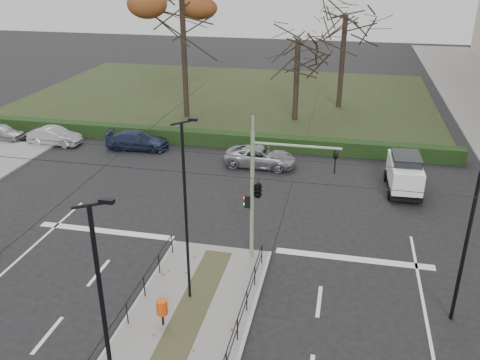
# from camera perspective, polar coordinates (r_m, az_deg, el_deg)

# --- Properties ---
(ground) EXTENTS (140.00, 140.00, 0.00)m
(ground) POSITION_cam_1_polar(r_m,az_deg,el_deg) (19.87, -5.67, -15.10)
(ground) COLOR black
(ground) RESTS_ON ground
(park) EXTENTS (38.00, 26.00, 0.10)m
(park) POSITION_cam_1_polar(r_m,az_deg,el_deg) (49.50, -1.24, 9.35)
(park) COLOR #232D16
(park) RESTS_ON ground
(hedge) EXTENTS (38.00, 1.00, 1.00)m
(hedge) POSITION_cam_1_polar(r_m,az_deg,el_deg) (37.01, -6.01, 4.89)
(hedge) COLOR black
(hedge) RESTS_ON ground
(median_railing) EXTENTS (4.14, 13.24, 0.92)m
(median_railing) POSITION_cam_1_polar(r_m,az_deg,el_deg) (17.38, -8.47, -17.80)
(median_railing) COLOR black
(median_railing) RESTS_ON median_island
(catenary) EXTENTS (20.00, 34.00, 6.00)m
(catenary) POSITION_cam_1_polar(r_m,az_deg,el_deg) (19.27, -4.64, -4.19)
(catenary) COLOR black
(catenary) RESTS_ON ground
(traffic_light) EXTENTS (3.96, 2.26, 5.82)m
(traffic_light) POSITION_cam_1_polar(r_m,az_deg,el_deg) (21.35, 2.27, -0.88)
(traffic_light) COLOR gray
(traffic_light) RESTS_ON median_island
(litter_bin) EXTENTS (0.41, 0.41, 1.05)m
(litter_bin) POSITION_cam_1_polar(r_m,az_deg,el_deg) (19.00, -8.76, -13.97)
(litter_bin) COLOR black
(litter_bin) RESTS_ON median_island
(streetlamp_median_near) EXTENTS (0.64, 0.13, 7.68)m
(streetlamp_median_near) POSITION_cam_1_polar(r_m,az_deg,el_deg) (13.14, -14.66, -16.88)
(streetlamp_median_near) COLOR black
(streetlamp_median_near) RESTS_ON median_island
(streetlamp_median_far) EXTENTS (0.61, 0.13, 7.34)m
(streetlamp_median_far) POSITION_cam_1_polar(r_m,az_deg,el_deg) (18.66, -6.06, -3.67)
(streetlamp_median_far) COLOR black
(streetlamp_median_far) RESTS_ON median_island
(parked_car_first) EXTENTS (3.68, 1.65, 1.23)m
(parked_car_first) POSITION_cam_1_polar(r_m,az_deg,el_deg) (41.31, -25.30, 4.89)
(parked_car_first) COLOR #9C9EA3
(parked_car_first) RESTS_ON ground
(parked_car_second) EXTENTS (3.85, 1.44, 1.26)m
(parked_car_second) POSITION_cam_1_polar(r_m,az_deg,el_deg) (38.81, -20.08, 4.64)
(parked_car_second) COLOR #9C9EA3
(parked_car_second) RESTS_ON ground
(parked_car_third) EXTENTS (4.48, 2.10, 1.27)m
(parked_car_third) POSITION_cam_1_polar(r_m,az_deg,el_deg) (36.31, -11.45, 4.38)
(parked_car_third) COLOR #1B243F
(parked_car_third) RESTS_ON ground
(parked_car_fourth) EXTENTS (4.62, 2.22, 1.27)m
(parked_car_fourth) POSITION_cam_1_polar(r_m,az_deg,el_deg) (32.67, 2.30, 2.63)
(parked_car_fourth) COLOR #9C9EA3
(parked_car_fourth) RESTS_ON ground
(white_van) EXTENTS (1.96, 4.05, 2.20)m
(white_van) POSITION_cam_1_polar(r_m,az_deg,el_deg) (30.44, 17.99, 0.85)
(white_van) COLOR white
(white_van) RESTS_ON ground
(bare_tree_center) EXTENTS (6.48, 6.48, 10.46)m
(bare_tree_center) POSITION_cam_1_polar(r_m,az_deg,el_deg) (45.34, 11.74, 16.99)
(bare_tree_center) COLOR black
(bare_tree_center) RESTS_ON park
(bare_tree_near) EXTENTS (6.33, 6.33, 8.55)m
(bare_tree_near) POSITION_cam_1_polar(r_m,az_deg,el_deg) (41.08, 6.53, 14.77)
(bare_tree_near) COLOR black
(bare_tree_near) RESTS_ON park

